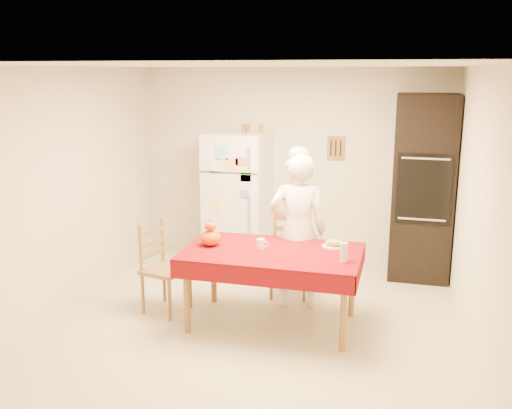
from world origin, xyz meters
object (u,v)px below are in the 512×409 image
(chair_left, at_px, (161,264))
(coffee_mug, at_px, (261,244))
(wine_glass, at_px, (344,252))
(pumpkin_lower, at_px, (211,238))
(dining_table, at_px, (272,257))
(refrigerator, at_px, (237,199))
(seated_woman, at_px, (298,231))
(oven_cabinet, at_px, (423,188))
(bread_plate, at_px, (334,247))
(chair_far, at_px, (290,250))

(chair_left, relative_size, coffee_mug, 9.50)
(wine_glass, bearing_deg, pumpkin_lower, 173.60)
(dining_table, bearing_deg, refrigerator, 116.80)
(dining_table, xyz_separation_m, pumpkin_lower, (-0.63, 0.01, 0.15))
(seated_woman, relative_size, coffee_mug, 16.53)
(refrigerator, height_order, wine_glass, refrigerator)
(coffee_mug, xyz_separation_m, pumpkin_lower, (-0.51, -0.02, 0.03))
(oven_cabinet, xyz_separation_m, bread_plate, (-0.85, -1.53, -0.33))
(chair_far, distance_m, seated_woman, 0.49)
(bread_plate, bearing_deg, seated_woman, 147.30)
(seated_woman, relative_size, wine_glass, 9.39)
(chair_far, height_order, chair_left, same)
(refrigerator, xyz_separation_m, chair_far, (0.87, -0.88, -0.34))
(oven_cabinet, height_order, seated_woman, oven_cabinet)
(chair_far, relative_size, wine_glass, 5.40)
(oven_cabinet, relative_size, chair_far, 2.32)
(refrigerator, relative_size, bread_plate, 7.08)
(dining_table, xyz_separation_m, wine_glass, (0.70, -0.14, 0.16))
(seated_woman, bearing_deg, bread_plate, 136.32)
(refrigerator, distance_m, coffee_mug, 1.86)
(pumpkin_lower, distance_m, wine_glass, 1.34)
(bread_plate, bearing_deg, dining_table, -156.05)
(pumpkin_lower, xyz_separation_m, bread_plate, (1.19, 0.24, -0.07))
(bread_plate, bearing_deg, chair_far, 132.89)
(coffee_mug, distance_m, wine_glass, 0.84)
(chair_far, distance_m, chair_left, 1.44)
(chair_left, height_order, wine_glass, chair_left)
(oven_cabinet, xyz_separation_m, dining_table, (-1.41, -1.78, -0.41))
(chair_far, bearing_deg, dining_table, -97.07)
(refrigerator, bearing_deg, seated_woman, -49.97)
(refrigerator, distance_m, dining_table, 1.94)
(bread_plate, bearing_deg, oven_cabinet, 61.05)
(oven_cabinet, distance_m, chair_far, 1.78)
(oven_cabinet, distance_m, seated_woman, 1.80)
(refrigerator, bearing_deg, pumpkin_lower, -81.97)
(chair_far, xyz_separation_m, bread_plate, (0.56, -0.60, 0.26))
(dining_table, bearing_deg, chair_left, 177.89)
(refrigerator, relative_size, wine_glass, 9.66)
(dining_table, height_order, chair_far, chair_far)
(pumpkin_lower, distance_m, bread_plate, 1.22)
(coffee_mug, bearing_deg, refrigerator, 113.81)
(refrigerator, distance_m, wine_glass, 2.45)
(refrigerator, xyz_separation_m, bread_plate, (1.43, -1.48, -0.08))
(pumpkin_lower, xyz_separation_m, wine_glass, (1.33, -0.15, 0.01))
(chair_far, relative_size, chair_left, 1.00)
(chair_left, xyz_separation_m, wine_glass, (1.90, -0.19, 0.34))
(oven_cabinet, xyz_separation_m, seated_woman, (-1.26, -1.26, -0.27))
(coffee_mug, distance_m, bread_plate, 0.72)
(chair_far, relative_size, coffee_mug, 9.50)
(oven_cabinet, relative_size, pumpkin_lower, 10.57)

